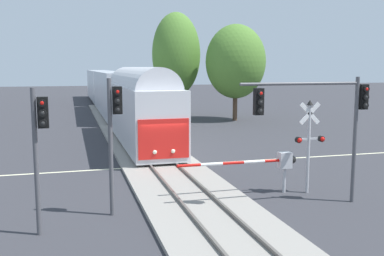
{
  "coord_description": "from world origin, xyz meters",
  "views": [
    {
      "loc": [
        -4.75,
        -23.78,
        5.48
      ],
      "look_at": [
        1.98,
        0.57,
        2.0
      ],
      "focal_mm": 41.48,
      "sensor_mm": 36.0,
      "label": 1
    }
  ],
  "objects": [
    {
      "name": "ground_plane",
      "position": [
        0.0,
        0.0,
        0.0
      ],
      "size": [
        220.0,
        220.0,
        0.0
      ],
      "primitive_type": "plane",
      "color": "#333338"
    },
    {
      "name": "road_centre_stripe",
      "position": [
        0.0,
        0.0,
        0.0
      ],
      "size": [
        44.0,
        0.2,
        0.01
      ],
      "color": "beige",
      "rests_on": "ground"
    },
    {
      "name": "railway_track",
      "position": [
        0.0,
        0.0,
        0.1
      ],
      "size": [
        4.4,
        80.0,
        0.32
      ],
      "color": "gray",
      "rests_on": "ground"
    },
    {
      "name": "commuter_train",
      "position": [
        0.0,
        27.94,
        2.73
      ],
      "size": [
        3.04,
        61.69,
        5.16
      ],
      "color": "silver",
      "rests_on": "railway_track"
    },
    {
      "name": "crossing_gate_near",
      "position": [
        3.67,
        -6.56,
        1.39
      ],
      "size": [
        5.4,
        0.4,
        1.8
      ],
      "color": "#B7B7BC",
      "rests_on": "ground"
    },
    {
      "name": "crossing_signal_mast",
      "position": [
        5.16,
        -6.92,
        2.49
      ],
      "size": [
        1.36,
        0.44,
        4.09
      ],
      "color": "#B2B2B7",
      "rests_on": "ground"
    },
    {
      "name": "traffic_signal_near_right",
      "position": [
        4.77,
        -8.59,
        3.86
      ],
      "size": [
        5.43,
        0.38,
        5.1
      ],
      "color": "#4C4C51",
      "rests_on": "ground"
    },
    {
      "name": "traffic_signal_near_left",
      "position": [
        -5.73,
        -8.97,
        3.25
      ],
      "size": [
        0.53,
        0.38,
        4.84
      ],
      "color": "#4C4C51",
      "rests_on": "ground"
    },
    {
      "name": "traffic_signal_median",
      "position": [
        -3.23,
        -7.62,
        3.41
      ],
      "size": [
        0.53,
        0.38,
        5.09
      ],
      "color": "#4C4C51",
      "rests_on": "ground"
    },
    {
      "name": "elm_centre_background",
      "position": [
        6.42,
        23.01,
        6.79
      ],
      "size": [
        5.17,
        5.17,
        11.26
      ],
      "color": "brown",
      "rests_on": "ground"
    },
    {
      "name": "oak_far_right",
      "position": [
        11.67,
        18.96,
        6.02
      ],
      "size": [
        6.11,
        6.11,
        9.79
      ],
      "color": "#4C3828",
      "rests_on": "ground"
    }
  ]
}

